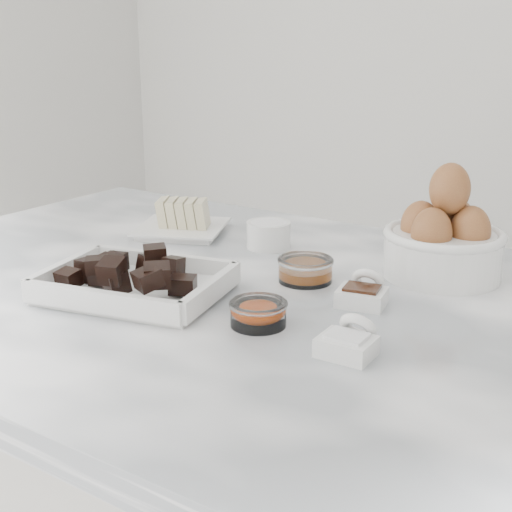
{
  "coord_description": "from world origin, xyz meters",
  "views": [
    {
      "loc": [
        0.54,
        -0.75,
        1.27
      ],
      "look_at": [
        0.02,
        0.03,
        0.98
      ],
      "focal_mm": 50.0,
      "sensor_mm": 36.0,
      "label": 1
    }
  ],
  "objects_px": {
    "chocolate_dish": "(135,277)",
    "egg_bowl": "(444,240)",
    "honey_bowl": "(305,269)",
    "zest_bowl": "(258,312)",
    "vanilla_spoon": "(363,292)",
    "sugar_ramekin": "(268,234)",
    "butter_plate": "(180,221)",
    "salt_spoon": "(349,341)"
  },
  "relations": [
    {
      "from": "sugar_ramekin",
      "to": "egg_bowl",
      "type": "relative_size",
      "value": 0.42
    },
    {
      "from": "chocolate_dish",
      "to": "vanilla_spoon",
      "type": "bearing_deg",
      "value": 27.81
    },
    {
      "from": "sugar_ramekin",
      "to": "vanilla_spoon",
      "type": "distance_m",
      "value": 0.28
    },
    {
      "from": "zest_bowl",
      "to": "salt_spoon",
      "type": "distance_m",
      "value": 0.13
    },
    {
      "from": "sugar_ramekin",
      "to": "salt_spoon",
      "type": "xyz_separation_m",
      "value": [
        0.29,
        -0.29,
        -0.01
      ]
    },
    {
      "from": "chocolate_dish",
      "to": "butter_plate",
      "type": "xyz_separation_m",
      "value": [
        -0.15,
        0.27,
        -0.0
      ]
    },
    {
      "from": "honey_bowl",
      "to": "salt_spoon",
      "type": "bearing_deg",
      "value": -48.5
    },
    {
      "from": "egg_bowl",
      "to": "salt_spoon",
      "type": "distance_m",
      "value": 0.31
    },
    {
      "from": "zest_bowl",
      "to": "honey_bowl",
      "type": "bearing_deg",
      "value": 100.95
    },
    {
      "from": "butter_plate",
      "to": "salt_spoon",
      "type": "relative_size",
      "value": 2.64
    },
    {
      "from": "egg_bowl",
      "to": "chocolate_dish",
      "type": "bearing_deg",
      "value": -136.0
    },
    {
      "from": "chocolate_dish",
      "to": "honey_bowl",
      "type": "relative_size",
      "value": 3.36
    },
    {
      "from": "chocolate_dish",
      "to": "honey_bowl",
      "type": "distance_m",
      "value": 0.24
    },
    {
      "from": "egg_bowl",
      "to": "vanilla_spoon",
      "type": "relative_size",
      "value": 2.11
    },
    {
      "from": "honey_bowl",
      "to": "vanilla_spoon",
      "type": "relative_size",
      "value": 0.98
    },
    {
      "from": "honey_bowl",
      "to": "zest_bowl",
      "type": "distance_m",
      "value": 0.17
    },
    {
      "from": "sugar_ramekin",
      "to": "zest_bowl",
      "type": "relative_size",
      "value": 1.01
    },
    {
      "from": "chocolate_dish",
      "to": "egg_bowl",
      "type": "height_order",
      "value": "egg_bowl"
    },
    {
      "from": "chocolate_dish",
      "to": "vanilla_spoon",
      "type": "relative_size",
      "value": 3.29
    },
    {
      "from": "butter_plate",
      "to": "zest_bowl",
      "type": "bearing_deg",
      "value": -38.07
    },
    {
      "from": "zest_bowl",
      "to": "salt_spoon",
      "type": "bearing_deg",
      "value": -4.71
    },
    {
      "from": "butter_plate",
      "to": "honey_bowl",
      "type": "relative_size",
      "value": 2.41
    },
    {
      "from": "honey_bowl",
      "to": "zest_bowl",
      "type": "height_order",
      "value": "honey_bowl"
    },
    {
      "from": "butter_plate",
      "to": "sugar_ramekin",
      "type": "height_order",
      "value": "butter_plate"
    },
    {
      "from": "sugar_ramekin",
      "to": "zest_bowl",
      "type": "height_order",
      "value": "sugar_ramekin"
    },
    {
      "from": "egg_bowl",
      "to": "butter_plate",
      "type": "bearing_deg",
      "value": -176.29
    },
    {
      "from": "butter_plate",
      "to": "salt_spoon",
      "type": "height_order",
      "value": "butter_plate"
    },
    {
      "from": "sugar_ramekin",
      "to": "egg_bowl",
      "type": "bearing_deg",
      "value": 3.61
    },
    {
      "from": "chocolate_dish",
      "to": "butter_plate",
      "type": "relative_size",
      "value": 1.4
    },
    {
      "from": "butter_plate",
      "to": "zest_bowl",
      "type": "distance_m",
      "value": 0.43
    },
    {
      "from": "honey_bowl",
      "to": "vanilla_spoon",
      "type": "distance_m",
      "value": 0.11
    },
    {
      "from": "honey_bowl",
      "to": "sugar_ramekin",
      "type": "bearing_deg",
      "value": 140.36
    },
    {
      "from": "honey_bowl",
      "to": "salt_spoon",
      "type": "relative_size",
      "value": 1.1
    },
    {
      "from": "butter_plate",
      "to": "egg_bowl",
      "type": "height_order",
      "value": "egg_bowl"
    },
    {
      "from": "sugar_ramekin",
      "to": "vanilla_spoon",
      "type": "xyz_separation_m",
      "value": [
        0.24,
        -0.14,
        -0.01
      ]
    },
    {
      "from": "salt_spoon",
      "to": "butter_plate",
      "type": "bearing_deg",
      "value": 149.28
    },
    {
      "from": "egg_bowl",
      "to": "vanilla_spoon",
      "type": "distance_m",
      "value": 0.17
    },
    {
      "from": "sugar_ramekin",
      "to": "butter_plate",
      "type": "bearing_deg",
      "value": -176.13
    },
    {
      "from": "chocolate_dish",
      "to": "zest_bowl",
      "type": "xyz_separation_m",
      "value": [
        0.19,
        0.0,
        -0.01
      ]
    },
    {
      "from": "butter_plate",
      "to": "sugar_ramekin",
      "type": "xyz_separation_m",
      "value": [
        0.18,
        0.01,
        0.0
      ]
    },
    {
      "from": "zest_bowl",
      "to": "vanilla_spoon",
      "type": "height_order",
      "value": "vanilla_spoon"
    },
    {
      "from": "sugar_ramekin",
      "to": "honey_bowl",
      "type": "height_order",
      "value": "sugar_ramekin"
    }
  ]
}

